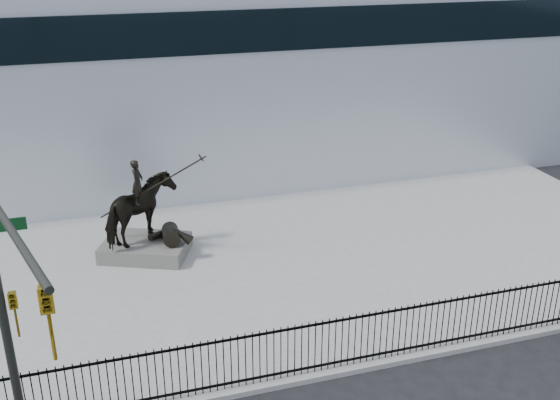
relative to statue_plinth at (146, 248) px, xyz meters
name	(u,v)px	position (x,y,z in m)	size (l,w,h in m)	color
plaza	(261,269)	(3.55, -2.06, -0.34)	(30.00, 12.00, 0.15)	gray
building	(187,65)	(3.55, 10.94, 4.09)	(44.00, 14.00, 9.00)	silver
picket_fence	(323,345)	(3.55, -7.81, 0.49)	(22.10, 0.10, 1.50)	black
statue_plinth	(146,248)	(0.00, 0.00, 0.00)	(2.83, 1.94, 0.53)	#615E58
equestrian_statue	(144,211)	(0.05, -0.02, 1.37)	(3.33, 2.82, 3.07)	black
traffic_signal_left	(12,323)	(-3.20, -9.68, 3.62)	(1.52, 4.84, 7.00)	#282A24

